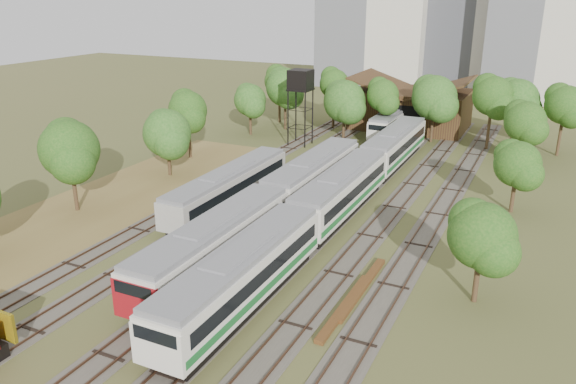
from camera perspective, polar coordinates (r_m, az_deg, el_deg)
The scene contains 14 objects.
ground at distance 35.15m, azimuth -10.69°, elevation -13.45°, with size 240.00×240.00×0.00m, color #475123.
dry_grass_patch at distance 51.50m, azimuth -21.77°, elevation -3.43°, with size 14.00×60.00×0.04m, color brown.
tracks at distance 55.19m, azimuth 4.09°, elevation -0.46°, with size 24.60×80.00×0.19m.
railcar_red_set at distance 46.93m, azimuth -1.67°, elevation -1.40°, with size 3.25×34.58×4.02m.
railcar_green_set at distance 50.30m, azimuth 5.37°, elevation -0.03°, with size 3.22×52.08×3.99m.
railcar_rear at distance 80.72m, azimuth 10.74°, elevation 7.10°, with size 2.85×16.08×3.52m.
old_grey_coach at distance 52.23m, azimuth -6.02°, elevation 0.52°, with size 2.89×18.00×3.57m.
water_tower at distance 72.54m, azimuth 1.29°, elevation 11.12°, with size 2.80×2.80×9.72m.
rail_pile_near at distance 36.52m, azimuth 5.77°, elevation -11.54°, with size 0.57×8.60×0.29m, color brown.
rail_pile_far at distance 38.74m, azimuth 7.49°, elevation -9.64°, with size 0.57×9.07×0.29m, color brown.
maintenance_shed at distance 85.01m, azimuth 12.35°, elevation 8.34°, with size 16.45×11.55×7.58m.
tree_band_left at distance 58.03m, azimuth -16.77°, elevation 5.32°, with size 7.66×67.00×8.71m.
tree_band_far at distance 76.59m, azimuth 12.49°, elevation 9.46°, with size 41.31×10.50×9.29m.
tree_band_right at distance 54.18m, azimuth 21.91°, elevation 3.10°, with size 4.90×37.54×7.56m.
Camera 1 is at (18.28, -23.23, 19.03)m, focal length 35.00 mm.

